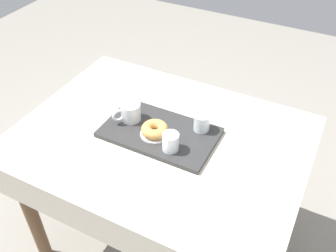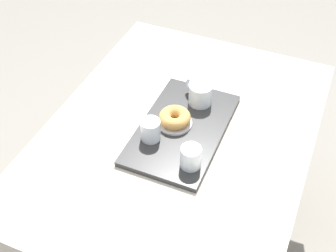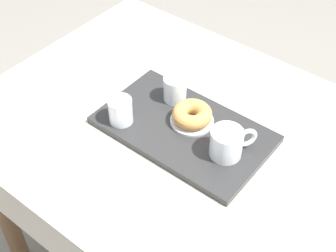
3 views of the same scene
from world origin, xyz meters
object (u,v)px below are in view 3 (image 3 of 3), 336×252
object	(u,v)px
water_glass_far	(121,112)
donut_plate_left	(192,121)
tea_mug_left	(227,144)
dining_table	(182,157)
serving_tray	(184,129)
sugar_donut_left	(192,114)
water_glass_near	(175,90)

from	to	relation	value
water_glass_far	donut_plate_left	xyz separation A→B (m)	(0.16, 0.12, -0.03)
tea_mug_left	donut_plate_left	world-z (taller)	tea_mug_left
dining_table	tea_mug_left	world-z (taller)	tea_mug_left
serving_tray	donut_plate_left	distance (m)	0.03
serving_tray	tea_mug_left	xyz separation A→B (m)	(0.15, -0.01, 0.05)
sugar_donut_left	water_glass_near	bearing A→B (deg)	153.83
dining_table	water_glass_near	bearing A→B (deg)	140.51
serving_tray	tea_mug_left	bearing A→B (deg)	-4.22
tea_mug_left	water_glass_far	size ratio (longest dim) A/B	1.56
water_glass_near	sugar_donut_left	size ratio (longest dim) A/B	0.68
dining_table	donut_plate_left	bearing A→B (deg)	53.00
water_glass_far	sugar_donut_left	xyz separation A→B (m)	(0.16, 0.12, -0.01)
tea_mug_left	water_glass_near	bearing A→B (deg)	159.63
water_glass_far	dining_table	bearing A→B (deg)	34.77
water_glass_far	serving_tray	bearing A→B (deg)	30.36
tea_mug_left	water_glass_far	xyz separation A→B (m)	(-0.30, -0.08, -0.00)
water_glass_far	donut_plate_left	distance (m)	0.20
tea_mug_left	water_glass_far	distance (m)	0.31
dining_table	serving_tray	xyz separation A→B (m)	(0.01, -0.01, 0.13)
donut_plate_left	water_glass_near	bearing A→B (deg)	153.83
serving_tray	water_glass_near	distance (m)	0.13
donut_plate_left	sugar_donut_left	size ratio (longest dim) A/B	1.10
sugar_donut_left	dining_table	bearing A→B (deg)	-127.00
tea_mug_left	sugar_donut_left	bearing A→B (deg)	163.88
tea_mug_left	water_glass_far	world-z (taller)	tea_mug_left
dining_table	tea_mug_left	size ratio (longest dim) A/B	10.14
tea_mug_left	water_glass_near	world-z (taller)	tea_mug_left
tea_mug_left	water_glass_far	bearing A→B (deg)	-165.35
serving_tray	water_glass_far	bearing A→B (deg)	-149.64
serving_tray	donut_plate_left	xyz separation A→B (m)	(0.01, 0.03, 0.01)
water_glass_far	sugar_donut_left	size ratio (longest dim) A/B	0.68
water_glass_near	serving_tray	bearing A→B (deg)	-40.41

